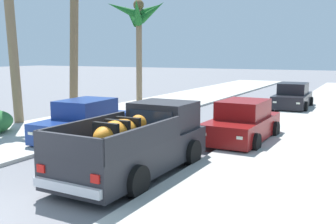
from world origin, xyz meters
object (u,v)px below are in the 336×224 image
(pickup_truck, at_px, (138,144))
(car_left_near, at_px, (293,97))
(car_right_near, at_px, (85,122))
(palm_tree_right_fore, at_px, (138,20))
(car_left_mid, at_px, (242,123))

(pickup_truck, distance_m, car_left_near, 14.99)
(car_right_near, height_order, palm_tree_right_fore, palm_tree_right_fore)
(car_right_near, relative_size, palm_tree_right_fore, 0.65)
(car_right_near, xyz_separation_m, car_left_mid, (5.28, 2.51, 0.00))
(car_left_mid, height_order, palm_tree_right_fore, palm_tree_right_fore)
(car_left_near, height_order, car_right_near, same)
(pickup_truck, bearing_deg, car_left_near, 84.68)
(pickup_truck, xyz_separation_m, car_left_near, (1.39, 14.93, -0.10))
(pickup_truck, height_order, car_right_near, pickup_truck)
(car_left_near, distance_m, palm_tree_right_fore, 10.73)
(pickup_truck, height_order, car_left_mid, pickup_truck)
(palm_tree_right_fore, bearing_deg, car_left_mid, -40.14)
(car_right_near, height_order, car_left_mid, same)
(car_left_near, bearing_deg, car_right_near, -113.22)
(pickup_truck, relative_size, car_left_mid, 1.22)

